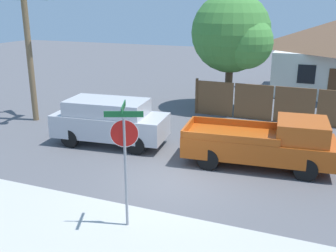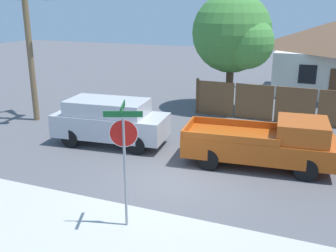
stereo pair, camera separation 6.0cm
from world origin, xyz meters
name	(u,v)px [view 1 (the left image)]	position (x,y,z in m)	size (l,w,h in m)	color
ground_plane	(173,181)	(0.00, 0.00, 0.00)	(80.00, 80.00, 0.00)	#56565B
sidewalk_strip	(121,239)	(0.00, -3.60, 0.00)	(36.00, 3.20, 0.01)	#B2B2AD
wooden_fence	(316,107)	(4.06, 8.19, 0.88)	(11.89, 0.12, 1.86)	brown
oak_tree	(234,35)	(-0.33, 9.67, 3.99)	(4.36, 4.15, 6.17)	brown
palm_tree	(25,8)	(-8.88, 4.05, 5.37)	(3.05, 3.26, 6.23)	brown
red_suv	(110,120)	(-3.68, 2.37, 1.01)	(4.75, 2.33, 1.85)	#B7B7BC
orange_pickup	(266,143)	(2.58, 2.40, 0.87)	(5.38, 2.54, 1.78)	#B74C14
stop_sign	(125,145)	(-0.15, -2.95, 2.23)	(0.90, 0.81, 3.28)	gray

